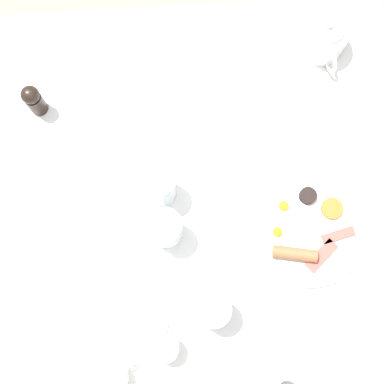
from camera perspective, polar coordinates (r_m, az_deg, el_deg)
name	(u,v)px	position (r m, az deg, el deg)	size (l,w,h in m)	color
ground_plane	(192,236)	(2.13, 0.00, -4.72)	(8.00, 8.00, 0.00)	gray
table	(192,199)	(1.45, 0.00, -0.75)	(1.10, 1.14, 0.76)	white
breakfast_plate	(306,228)	(1.39, 12.01, -3.79)	(0.31, 0.31, 0.04)	white
teapot_near	(324,37)	(1.54, 13.89, 15.72)	(0.21, 0.13, 0.12)	white
teacup_with_saucer_left	(110,379)	(1.35, -8.75, -19.08)	(0.15, 0.15, 0.06)	white
water_glass_tall	(165,229)	(1.31, -2.86, -3.93)	(0.08, 0.08, 0.12)	white
water_glass_short	(159,186)	(1.33, -3.56, 0.64)	(0.08, 0.08, 0.13)	white
wine_glass_spare	(213,310)	(1.30, 2.21, -12.49)	(0.08, 0.08, 0.11)	white
creamer_jug	(165,348)	(1.32, -2.85, -16.26)	(0.09, 0.07, 0.07)	white
pepper_grinder	(34,100)	(1.46, -16.54, 9.42)	(0.05, 0.05, 0.11)	black
fork_by_plate	(164,107)	(1.46, -2.96, 9.01)	(0.10, 0.16, 0.00)	silver
knife_by_plate	(84,228)	(1.40, -11.49, -3.75)	(0.15, 0.14, 0.00)	silver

